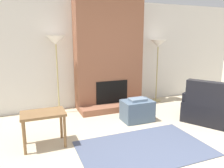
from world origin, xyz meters
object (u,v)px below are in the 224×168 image
side_table (43,118)px  floor_lamp_right (158,46)px  ottoman (137,110)px  floor_lamp_left (56,44)px  armchair (210,108)px

side_table → floor_lamp_right: bearing=26.0°
ottoman → floor_lamp_left: 2.26m
side_table → floor_lamp_right: (3.08, 1.50, 1.01)m
side_table → floor_lamp_right: 3.57m
side_table → floor_lamp_left: (0.46, 1.50, 1.10)m
ottoman → armchair: 1.51m
armchair → floor_lamp_left: (-2.84, 1.67, 1.29)m
armchair → side_table: size_ratio=1.95×
ottoman → floor_lamp_left: floor_lamp_left is taller
armchair → ottoman: bearing=36.9°
armchair → side_table: armchair is taller
armchair → floor_lamp_right: size_ratio=0.79×
side_table → floor_lamp_right: floor_lamp_right is taller
side_table → floor_lamp_right: size_ratio=0.41×
ottoman → floor_lamp_left: bearing=143.0°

